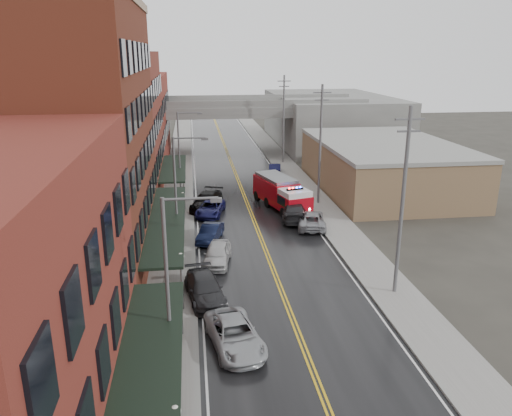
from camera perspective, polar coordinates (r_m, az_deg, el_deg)
road at (r=45.63m, az=-0.15°, el=-1.68°), size 11.00×160.00×0.02m
sidewalk_left at (r=45.32m, az=-9.35°, el=-1.97°), size 3.00×160.00×0.15m
sidewalk_right at (r=47.04m, az=8.71°, el=-1.21°), size 3.00×160.00×0.15m
curb_left at (r=45.28m, az=-7.26°, el=-1.89°), size 0.30×160.00×0.15m
curb_right at (r=46.62m, az=6.76°, el=-1.30°), size 0.30×160.00×0.15m
brick_building_b at (r=37.10m, az=-19.69°, el=7.20°), size 9.00×20.00×18.00m
brick_building_c at (r=54.35m, az=-15.85°, el=8.90°), size 9.00×15.00×15.00m
brick_building_far at (r=71.76m, az=-13.85°, el=9.76°), size 9.00×20.00×12.00m
tan_building at (r=58.31m, az=14.40°, el=4.55°), size 14.00×22.00×5.00m
right_far_block at (r=86.73m, az=8.45°, el=9.98°), size 18.00×30.00×8.00m
awning_0 at (r=20.69m, az=-12.28°, el=-18.32°), size 2.60×16.00×3.09m
awning_1 at (r=37.77m, az=-10.13°, el=-1.31°), size 2.60×18.00×3.09m
awning_2 at (r=54.63m, az=-9.41°, el=4.54°), size 2.60×13.00×3.09m
globe_lamp_1 at (r=31.43m, az=-8.56°, el=-6.48°), size 0.44×0.44×3.12m
globe_lamp_2 at (r=44.60m, az=-8.33°, el=0.78°), size 0.44×0.44×3.12m
street_lamp_0 at (r=22.97m, az=-9.52°, el=-7.96°), size 2.64×0.22×9.00m
street_lamp_1 at (r=38.06m, az=-8.83°, el=2.36°), size 2.64×0.22×9.00m
street_lamp_2 at (r=53.67m, az=-8.53°, el=6.75°), size 2.64×0.22×9.00m
utility_pole_0 at (r=31.72m, az=16.42°, el=0.90°), size 1.80×0.24×12.00m
utility_pole_1 at (r=50.17m, az=7.36°, el=7.36°), size 1.80×0.24×12.00m
utility_pole_2 at (r=69.48m, az=3.17°, el=10.25°), size 1.80×0.24×12.00m
overpass at (r=75.50m, az=-3.29°, el=10.58°), size 40.00×10.00×7.50m
fire_truck at (r=49.42m, az=2.95°, el=1.78°), size 5.03×8.70×3.03m
parked_car_left_2 at (r=27.08m, az=-2.45°, el=-14.26°), size 3.33×5.58×1.45m
parked_car_left_3 at (r=31.82m, az=-5.88°, el=-9.18°), size 2.84×5.38×1.49m
parked_car_left_4 at (r=36.84m, az=-4.46°, el=-5.26°), size 2.59×4.77×1.54m
parked_car_left_5 at (r=41.32m, az=-5.26°, el=-2.85°), size 2.60×4.35×1.35m
parked_car_left_6 at (r=47.79m, az=-5.24°, el=-0.01°), size 3.37×5.33×1.37m
parked_car_left_7 at (r=49.64m, az=-5.64°, el=0.80°), size 3.96×6.06×1.63m
parked_car_right_0 at (r=44.57m, az=6.28°, el=-1.30°), size 3.21×5.49×1.44m
parked_car_right_1 at (r=46.44m, az=4.37°, el=-0.33°), size 3.18×5.97×1.65m
parked_car_right_2 at (r=59.32m, az=2.11°, el=3.57°), size 2.87×4.75×1.51m
parked_car_right_3 at (r=64.00m, az=2.17°, el=4.53°), size 2.12×4.32×1.36m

